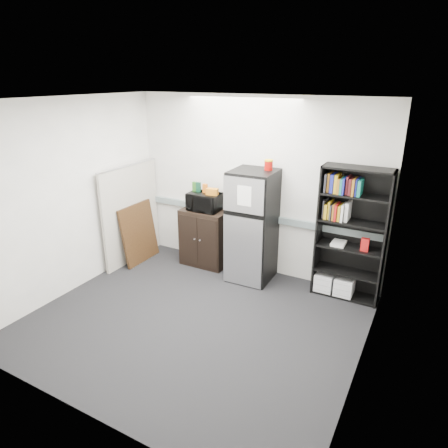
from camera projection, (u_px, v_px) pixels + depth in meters
name	position (u px, v px, depth m)	size (l,w,h in m)	color
floor	(195.00, 321.00, 5.10)	(4.00, 4.00, 0.00)	black
wall_back	(254.00, 187.00, 6.07)	(4.00, 0.02, 2.70)	silver
wall_right	(371.00, 256.00, 3.73)	(0.02, 3.50, 2.70)	silver
wall_left	(70.00, 198.00, 5.53)	(0.02, 3.50, 2.70)	silver
ceiling	(188.00, 100.00, 4.16)	(4.00, 3.50, 0.02)	white
electrical_raceway	(253.00, 215.00, 6.20)	(3.92, 0.05, 0.10)	gray
wall_note	(234.00, 172.00, 6.15)	(0.14, 0.00, 0.10)	white
bookshelf	(350.00, 231.00, 5.37)	(0.90, 0.34, 1.85)	black
cubicle_partition	(131.00, 214.00, 6.56)	(0.06, 1.30, 1.62)	#A6A193
cabinet	(205.00, 237.00, 6.50)	(0.75, 0.50, 0.94)	black
microwave	(204.00, 202.00, 6.28)	(0.51, 0.34, 0.28)	black
snack_box_a	(195.00, 187.00, 6.32)	(0.07, 0.05, 0.15)	#255618
snack_box_b	(198.00, 187.00, 6.29)	(0.07, 0.05, 0.15)	#0B3220
snack_box_c	(205.00, 188.00, 6.23)	(0.07, 0.05, 0.14)	#C65D12
snack_bag	(212.00, 192.00, 6.13)	(0.18, 0.10, 0.10)	#BF6C13
refrigerator	(252.00, 226.00, 5.92)	(0.65, 0.68, 1.68)	black
coffee_can	(269.00, 164.00, 5.62)	(0.12, 0.12, 0.17)	#9B0C07
framed_poster	(139.00, 233.00, 6.61)	(0.18, 0.76, 0.98)	black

